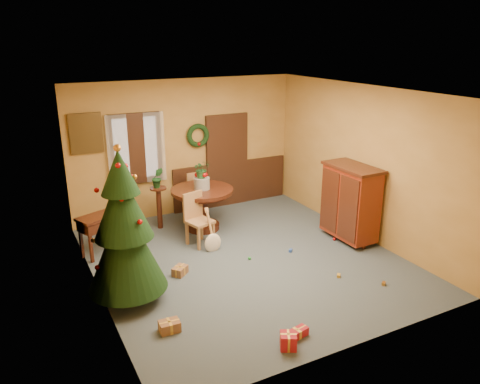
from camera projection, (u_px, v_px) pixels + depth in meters
room_envelope at (196, 162)px, 10.22m from camera, size 5.50×5.50×5.50m
dining_table at (202, 201)px, 9.33m from camera, size 1.24×1.24×0.85m
urn at (202, 183)px, 9.21m from camera, size 0.31×0.31×0.23m
centerpiece_plant at (202, 169)px, 9.12m from camera, size 0.32×0.28×0.36m
chair_near at (197, 217)px, 8.69m from camera, size 0.53×0.53×0.99m
chair_far at (195, 192)px, 10.09m from camera, size 0.44×0.44×1.00m
guitar at (213, 232)px, 8.43m from camera, size 0.44×0.55×0.73m
plant_stand at (159, 203)px, 9.39m from camera, size 0.34×0.34×0.86m
stand_plant at (158, 178)px, 9.22m from camera, size 0.27×0.24×0.42m
christmas_tree at (124, 230)px, 6.61m from camera, size 1.14×1.14×2.36m
writing_desk at (102, 224)px, 8.28m from camera, size 0.93×0.70×0.74m
sideboard at (350, 201)px, 8.78m from camera, size 0.62×1.15×1.47m
gift_a at (170, 326)px, 6.20m from camera, size 0.28×0.21×0.15m
gift_b at (288, 341)px, 5.86m from camera, size 0.27×0.27×0.20m
gift_c at (180, 271)px, 7.68m from camera, size 0.31×0.30×0.14m
gift_d at (297, 333)px, 6.08m from camera, size 0.34×0.20×0.11m
toy_a at (291, 250)px, 8.49m from camera, size 0.09×0.09×0.05m
toy_b at (249, 258)px, 8.19m from camera, size 0.06×0.06×0.06m
toy_c at (339, 276)px, 7.60m from camera, size 0.09×0.09×0.05m
toy_d at (334, 239)px, 8.96m from camera, size 0.06×0.06×0.06m
toy_e at (384, 284)px, 7.36m from camera, size 0.09×0.09×0.05m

